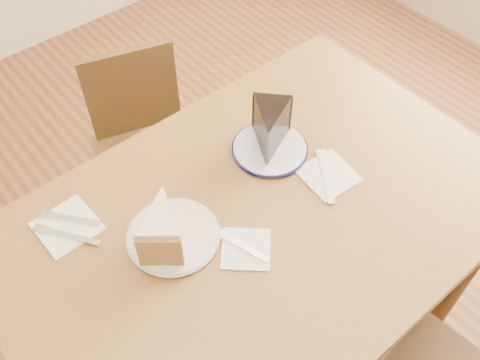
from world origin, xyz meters
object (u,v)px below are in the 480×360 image
Objects in this scene: plate_navy at (270,149)px; plate_cream at (174,236)px; carrot_cake at (163,225)px; table at (260,237)px; chocolate_cake at (270,132)px; chair_far at (148,148)px.

plate_cream is at bearing -170.08° from plate_navy.
plate_navy is 0.37m from carrot_cake.
table is at bearing -137.78° from plate_navy.
table is at bearing -21.06° from plate_cream.
chocolate_cake is (0.15, 0.14, 0.16)m from table.
plate_navy is at bearing 47.80° from carrot_cake.
plate_navy is (0.09, -0.50, 0.35)m from chair_far.
chair_far is 0.73m from carrot_cake.
table is 0.68m from chair_far.
table is 0.23m from plate_navy.
table is 0.26m from chocolate_cake.
table reaches higher than chair_far.
plate_cream is 1.56× the size of carrot_cake.
carrot_cake is (-0.26, -0.55, 0.40)m from chair_far.
chair_far is 0.65m from chocolate_cake.
carrot_cake is 0.94× the size of chocolate_cake.
table is 1.64× the size of chair_far.
chocolate_cake reaches higher than carrot_cake.
table is 6.48× the size of plate_navy.
chocolate_cake is at bearing 43.11° from table.
carrot_cake reaches higher than table.
table is 0.23m from plate_cream.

